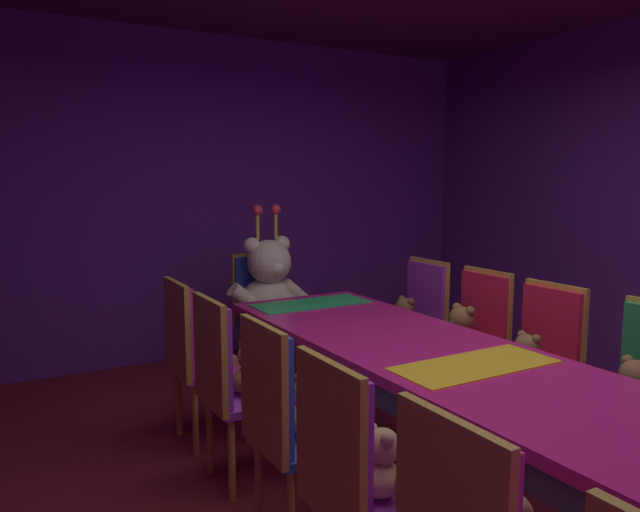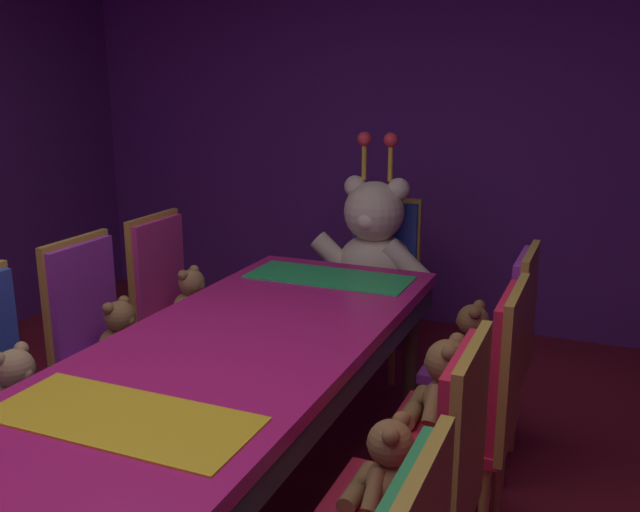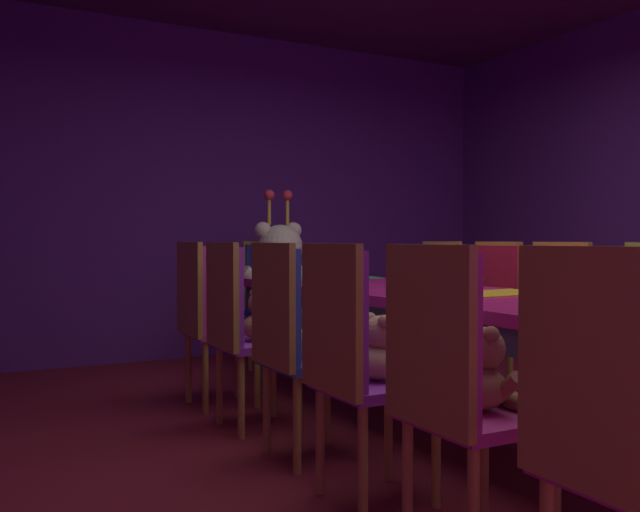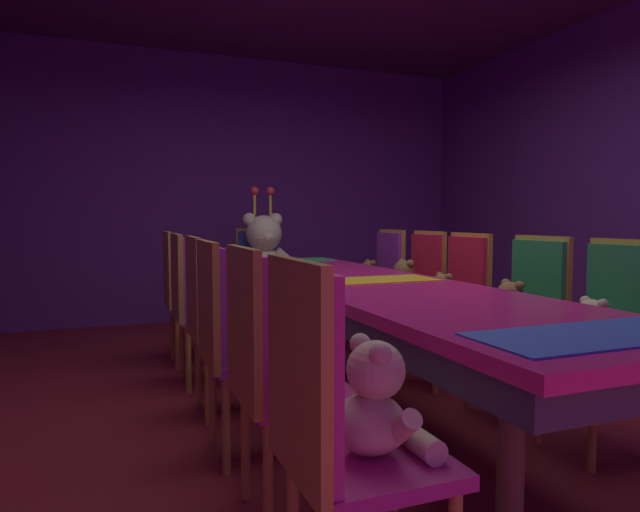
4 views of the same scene
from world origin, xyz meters
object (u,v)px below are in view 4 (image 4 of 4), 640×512
(chair_left_5, at_px, (179,284))
(chair_right_5, at_px, (383,276))
(teddy_left_5, at_px, (199,286))
(chair_right_2, at_px, (530,306))
(chair_left_0, at_px, (326,411))
(chair_left_3, at_px, (209,308))
(teddy_left_3, at_px, (235,310))
(teddy_right_5, at_px, (368,279))
(teddy_right_3, at_px, (441,297))
(teddy_right_2, at_px, (509,310))
(teddy_right_4, at_px, (403,284))
(teddy_left_0, at_px, (377,405))
(teddy_right_1, at_px, (590,330))
(chair_right_1, at_px, (613,323))
(banquet_table, at_px, (369,296))
(chair_left_4, at_px, (190,294))
(throne_chair, at_px, (260,270))
(chair_left_1, at_px, (265,355))
(chair_right_3, at_px, (460,292))
(teddy_left_2, at_px, (257,331))
(chair_right_4, at_px, (420,283))
(teddy_left_1, at_px, (303,357))
(teddy_left_4, at_px, (212,296))
(chair_left_2, at_px, (226,327))

(chair_left_5, height_order, chair_right_5, same)
(teddy_left_5, distance_m, chair_right_2, 2.33)
(chair_left_0, xyz_separation_m, chair_left_3, (-0.00, 1.71, 0.00))
(teddy_left_3, bearing_deg, teddy_right_5, 39.50)
(chair_left_5, height_order, teddy_right_3, chair_left_5)
(teddy_right_2, distance_m, teddy_right_4, 1.17)
(teddy_left_0, xyz_separation_m, teddy_right_1, (1.40, 0.60, -0.02))
(teddy_right_3, bearing_deg, chair_right_1, 98.93)
(banquet_table, xyz_separation_m, teddy_right_3, (0.68, 0.31, -0.08))
(banquet_table, relative_size, teddy_right_2, 11.69)
(teddy_left_3, relative_size, chair_left_4, 0.30)
(teddy_right_3, xyz_separation_m, throne_chair, (-0.68, 2.02, 0.02))
(teddy_left_5, relative_size, teddy_right_5, 0.99)
(teddy_right_5, bearing_deg, chair_right_5, 180.00)
(teddy_left_0, height_order, chair_left_1, chair_left_1)
(chair_left_1, xyz_separation_m, teddy_right_5, (1.52, 2.26, -0.02))
(throne_chair, bearing_deg, teddy_right_3, 18.54)
(chair_left_4, bearing_deg, chair_left_5, 89.95)
(banquet_table, height_order, teddy_right_2, teddy_right_2)
(chair_right_3, xyz_separation_m, teddy_right_4, (-0.11, 0.55, -0.00))
(banquet_table, distance_m, chair_left_1, 1.18)
(teddy_left_2, relative_size, teddy_right_3, 0.95)
(banquet_table, distance_m, teddy_right_2, 0.77)
(chair_right_3, height_order, chair_right_4, same)
(teddy_left_3, relative_size, chair_left_5, 0.30)
(chair_left_3, height_order, teddy_left_5, chair_left_3)
(teddy_right_2, bearing_deg, teddy_left_1, 21.13)
(chair_left_1, xyz_separation_m, teddy_left_4, (0.12, 1.71, -0.02))
(teddy_right_2, bearing_deg, chair_left_0, 36.50)
(teddy_left_3, bearing_deg, teddy_left_1, -89.56)
(chair_left_2, xyz_separation_m, teddy_right_4, (1.56, 1.15, -0.00))
(teddy_right_4, distance_m, teddy_right_5, 0.55)
(chair_left_0, xyz_separation_m, chair_left_5, (-0.02, 2.87, 0.00))
(chair_left_0, relative_size, chair_left_1, 1.00)
(chair_left_5, bearing_deg, teddy_left_0, -86.69)
(teddy_left_2, distance_m, teddy_left_3, 0.57)
(teddy_left_3, distance_m, teddy_right_3, 1.37)
(chair_right_5, bearing_deg, chair_right_4, 92.05)
(teddy_left_2, height_order, teddy_left_5, teddy_left_5)
(throne_chair, bearing_deg, teddy_left_5, -38.30)
(chair_left_4, distance_m, chair_left_5, 0.56)
(teddy_left_1, bearing_deg, teddy_left_4, 90.91)
(chair_left_1, bearing_deg, chair_right_3, 34.93)
(chair_left_3, distance_m, teddy_right_4, 1.65)
(chair_left_3, height_order, teddy_right_4, chair_left_3)
(teddy_left_1, relative_size, teddy_left_3, 0.98)
(chair_right_1, height_order, teddy_right_2, chair_right_1)
(chair_left_0, height_order, teddy_right_3, chair_left_0)
(chair_left_1, relative_size, teddy_right_3, 3.43)
(teddy_right_3, bearing_deg, chair_right_4, -108.08)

